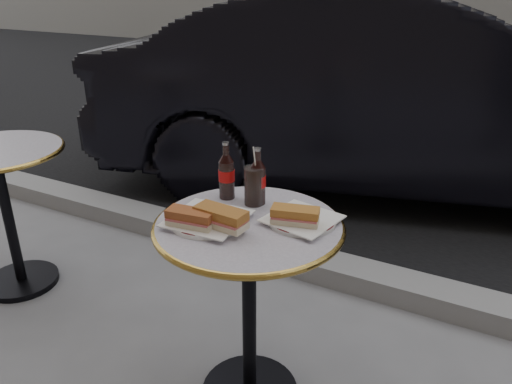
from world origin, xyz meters
The scene contains 13 objects.
asphalt_road centered at (0.00, 5.00, 0.00)m, with size 40.00×8.00×0.00m, color black.
curb centered at (0.00, 0.90, 0.05)m, with size 40.00×0.20×0.12m, color gray.
bistro_table centered at (0.00, 0.00, 0.37)m, with size 0.62×0.62×0.73m, color #BAB2C4, non-canonical shape.
bistro_table_second centered at (-1.40, 0.10, 0.37)m, with size 0.62×0.62×0.73m, color #BAB2C4, non-canonical shape.
plate_left centered at (-0.12, -0.06, 0.74)m, with size 0.24×0.24×0.01m, color white.
plate_right centered at (0.15, 0.08, 0.74)m, with size 0.22×0.22×0.01m, color silver.
sandwich_left_a centered at (-0.13, -0.13, 0.77)m, with size 0.15×0.07×0.05m, color #994D26.
sandwich_left_b centered at (-0.05, -0.09, 0.77)m, with size 0.17×0.08×0.06m, color #A7652A.
sandwich_right centered at (0.14, 0.04, 0.77)m, with size 0.15×0.07×0.05m, color #B8722E.
cola_bottle_left centered at (-0.16, 0.14, 0.84)m, with size 0.06×0.06×0.21m, color black, non-canonical shape.
cola_bottle_right centered at (-0.04, 0.14, 0.83)m, with size 0.06×0.06×0.20m, color black, non-canonical shape.
cola_glass centered at (-0.05, 0.13, 0.80)m, with size 0.07×0.07×0.14m, color black.
parked_car centered at (-0.06, 2.33, 0.70)m, with size 4.25×1.48×1.40m, color black.
Camera 1 is at (0.70, -1.25, 1.46)m, focal length 35.00 mm.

